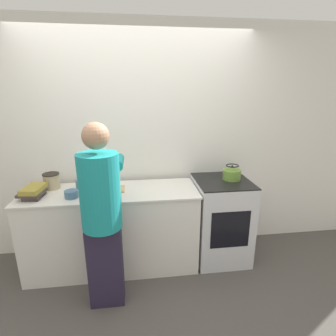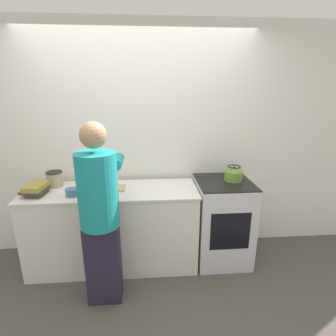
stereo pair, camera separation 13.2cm
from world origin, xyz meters
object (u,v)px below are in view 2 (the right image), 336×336
at_px(oven, 222,221).
at_px(kettle, 234,174).
at_px(cutting_board, 111,188).
at_px(bowl_prep, 72,192).
at_px(knife, 109,187).
at_px(canister_jar, 55,179).
at_px(person, 100,211).

xyz_separation_m(oven, kettle, (0.11, 0.02, 0.54)).
distance_m(cutting_board, bowl_prep, 0.38).
relative_size(knife, canister_jar, 1.13).
height_order(kettle, bowl_prep, kettle).
xyz_separation_m(knife, kettle, (1.33, 0.01, 0.10)).
distance_m(kettle, canister_jar, 1.93).
height_order(cutting_board, bowl_prep, bowl_prep).
bearing_deg(bowl_prep, kettle, 5.79).
relative_size(cutting_board, knife, 1.59).
relative_size(oven, bowl_prep, 7.37).
height_order(person, knife, person).
bearing_deg(kettle, cutting_board, -179.07).
bearing_deg(cutting_board, kettle, 0.93).
height_order(cutting_board, knife, knife).
distance_m(person, cutting_board, 0.54).
height_order(oven, knife, oven).
xyz_separation_m(kettle, bowl_prep, (-1.67, -0.17, -0.09)).
distance_m(oven, kettle, 0.55).
distance_m(cutting_board, knife, 0.02).
bearing_deg(person, canister_jar, 131.03).
relative_size(kettle, bowl_prep, 1.53).
height_order(oven, bowl_prep, bowl_prep).
distance_m(person, knife, 0.54).
bearing_deg(bowl_prep, knife, 24.87).
distance_m(cutting_board, kettle, 1.32).
relative_size(cutting_board, kettle, 1.53).
bearing_deg(canister_jar, kettle, -3.39).
bearing_deg(oven, person, -156.55).
xyz_separation_m(cutting_board, canister_jar, (-0.61, 0.14, 0.07)).
xyz_separation_m(oven, canister_jar, (-1.82, 0.14, 0.50)).
height_order(person, kettle, person).
xyz_separation_m(cutting_board, bowl_prep, (-0.35, -0.15, 0.03)).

